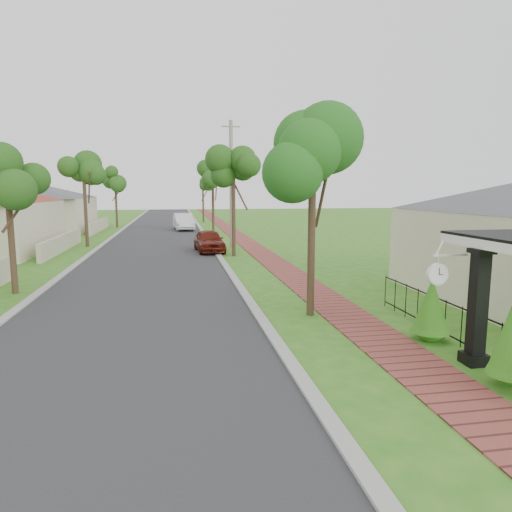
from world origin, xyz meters
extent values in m
plane|color=#2C741B|center=(0.00, 0.00, 0.00)|extent=(160.00, 160.00, 0.00)
cube|color=#28282B|center=(-3.00, 20.00, 0.00)|extent=(7.00, 120.00, 0.02)
cube|color=#9E9E99|center=(0.65, 20.00, 0.00)|extent=(0.30, 120.00, 0.10)
cube|color=#9E9E99|center=(-6.65, 20.00, 0.00)|extent=(0.30, 120.00, 0.10)
cube|color=brown|center=(3.25, 20.00, 0.00)|extent=(1.50, 120.00, 0.03)
cube|color=black|center=(4.55, -1.00, 1.26)|extent=(0.30, 0.30, 2.52)
cube|color=black|center=(4.55, -1.00, 0.12)|extent=(0.48, 0.48, 0.24)
cube|color=black|center=(4.55, -1.00, 2.46)|extent=(0.42, 0.42, 0.10)
cube|color=black|center=(4.90, 0.00, 0.95)|extent=(0.03, 8.00, 0.03)
cube|color=black|center=(4.90, 0.00, 0.15)|extent=(0.03, 8.00, 0.03)
cylinder|color=black|center=(4.90, -1.33, 0.50)|extent=(0.02, 0.02, 1.00)
cylinder|color=black|center=(4.90, -0.67, 0.50)|extent=(0.02, 0.02, 1.00)
cylinder|color=black|center=(4.90, 0.00, 0.50)|extent=(0.02, 0.02, 1.00)
cylinder|color=black|center=(4.90, 0.67, 0.50)|extent=(0.02, 0.02, 1.00)
cylinder|color=black|center=(4.90, 1.33, 0.50)|extent=(0.02, 0.02, 1.00)
cylinder|color=black|center=(4.90, 2.00, 0.50)|extent=(0.02, 0.02, 1.00)
cylinder|color=black|center=(4.90, 2.67, 0.50)|extent=(0.02, 0.02, 1.00)
cylinder|color=black|center=(4.90, 3.33, 0.50)|extent=(0.02, 0.02, 1.00)
cylinder|color=black|center=(4.90, 4.00, 0.50)|extent=(0.02, 0.02, 1.00)
cylinder|color=#382619|center=(1.50, 16.00, 2.27)|extent=(0.22, 0.22, 4.55)
sphere|color=#1B4713|center=(1.50, 16.00, 4.68)|extent=(1.70, 1.70, 1.70)
cylinder|color=#382619|center=(1.50, 30.00, 2.45)|extent=(0.22, 0.22, 4.90)
sphere|color=#1B4713|center=(1.50, 30.00, 5.04)|extent=(1.70, 1.70, 1.70)
cylinder|color=#382619|center=(1.50, 44.00, 2.10)|extent=(0.22, 0.22, 4.20)
sphere|color=#1B4713|center=(1.50, 44.00, 4.32)|extent=(1.70, 1.70, 1.70)
cylinder|color=#382619|center=(-7.50, 8.00, 1.92)|extent=(0.22, 0.22, 3.85)
sphere|color=#1B4713|center=(-7.50, 8.00, 3.96)|extent=(1.60, 1.60, 1.60)
cylinder|color=#382619|center=(-7.50, 22.00, 2.45)|extent=(0.22, 0.22, 4.90)
sphere|color=#1B4713|center=(-7.50, 22.00, 5.04)|extent=(1.70, 1.70, 1.70)
cylinder|color=#382619|center=(-7.50, 38.00, 2.27)|extent=(0.22, 0.22, 4.55)
sphere|color=#1B4713|center=(-7.50, 38.00, 4.68)|extent=(1.70, 1.70, 1.70)
sphere|color=#2C6C15|center=(4.45, -2.23, 0.42)|extent=(0.71, 0.71, 0.71)
sphere|color=#2C6C15|center=(4.45, 0.59, 0.34)|extent=(0.74, 0.74, 0.74)
cone|color=#2C6C15|center=(4.45, 0.59, 0.96)|extent=(0.84, 0.84, 1.24)
cube|color=#BFB299|center=(-8.60, 20.00, 0.50)|extent=(0.25, 10.00, 1.00)
cube|color=beige|center=(-15.00, 34.00, 1.50)|extent=(11.00, 10.00, 3.00)
pyramid|color=#4C4C51|center=(-15.00, 34.00, 3.80)|extent=(15.56, 15.56, 1.60)
cube|color=#BFB299|center=(-8.60, 34.00, 0.50)|extent=(0.25, 10.00, 1.00)
imported|color=#5F180E|center=(0.26, 18.01, 0.67)|extent=(1.87, 4.03, 1.34)
imported|color=white|center=(-0.98, 33.55, 0.77)|extent=(2.03, 4.81, 1.54)
cylinder|color=#382619|center=(2.20, 3.37, 2.24)|extent=(0.22, 0.22, 4.49)
sphere|color=#24631C|center=(2.20, 3.37, 4.62)|extent=(2.23, 2.23, 2.23)
cylinder|color=gray|center=(1.88, 20.00, 4.04)|extent=(0.24, 0.24, 8.08)
cube|color=gray|center=(1.88, 20.00, 7.68)|extent=(1.20, 0.08, 0.08)
cube|color=white|center=(4.09, -0.60, 2.33)|extent=(0.80, 0.05, 0.05)
cylinder|color=white|center=(3.82, -0.60, 2.15)|extent=(0.02, 0.02, 0.34)
cylinder|color=white|center=(3.82, -0.60, 1.92)|extent=(0.48, 0.10, 0.48)
cylinder|color=white|center=(3.82, -0.66, 1.92)|extent=(0.41, 0.01, 0.41)
cylinder|color=white|center=(3.82, -0.54, 1.92)|extent=(0.41, 0.01, 0.41)
cube|color=black|center=(3.82, -0.67, 1.99)|extent=(0.01, 0.01, 0.16)
cube|color=black|center=(3.87, -0.67, 1.92)|extent=(0.10, 0.01, 0.02)
camera|label=1|loc=(-1.72, -9.43, 3.72)|focal=32.00mm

